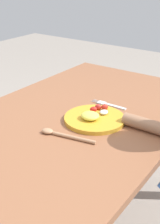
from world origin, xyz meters
name	(u,v)px	position (x,y,z in m)	size (l,w,h in m)	color
dining_table	(72,134)	(0.00, 0.00, 0.65)	(1.48, 0.87, 0.73)	#91593B
plate	(94,118)	(0.04, -0.09, 0.74)	(0.26, 0.26, 0.05)	gold
fork	(109,105)	(0.21, -0.06, 0.73)	(0.03, 0.18, 0.01)	silver
spoon	(61,135)	(-0.15, -0.06, 0.73)	(0.07, 0.23, 0.02)	tan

